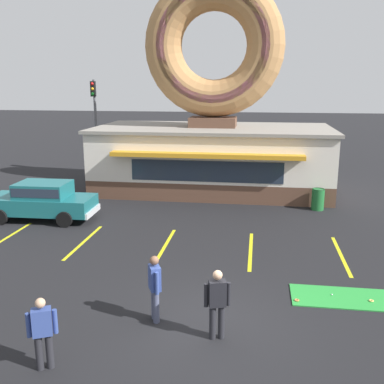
% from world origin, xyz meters
% --- Properties ---
extents(ground_plane, '(160.00, 160.00, 0.00)m').
position_xyz_m(ground_plane, '(0.00, 0.00, 0.00)').
color(ground_plane, black).
extents(donut_shop_building, '(12.30, 6.75, 10.96)m').
position_xyz_m(donut_shop_building, '(-1.31, 13.94, 3.74)').
color(donut_shop_building, brown).
rests_on(donut_shop_building, ground).
extents(putting_mat, '(4.04, 1.28, 0.03)m').
position_xyz_m(putting_mat, '(4.12, 1.83, 0.01)').
color(putting_mat, green).
rests_on(putting_mat, ground).
extents(mini_donut_near_right, '(0.13, 0.13, 0.04)m').
position_xyz_m(mini_donut_near_right, '(2.22, 1.44, 0.05)').
color(mini_donut_near_right, '#D17F47').
rests_on(mini_donut_near_right, putting_mat).
extents(mini_donut_mid_centre, '(0.13, 0.13, 0.04)m').
position_xyz_m(mini_donut_mid_centre, '(4.16, 1.70, 0.05)').
color(mini_donut_mid_centre, '#E5C666').
rests_on(mini_donut_mid_centre, putting_mat).
extents(golf_ball, '(0.04, 0.04, 0.04)m').
position_xyz_m(golf_ball, '(3.19, 1.90, 0.05)').
color(golf_ball, white).
rests_on(golf_ball, putting_mat).
extents(car_teal, '(4.60, 2.07, 1.60)m').
position_xyz_m(car_teal, '(-7.78, 7.37, 0.87)').
color(car_teal, '#196066').
rests_on(car_teal, ground).
extents(pedestrian_blue_sweater_man, '(0.58, 0.33, 1.64)m').
position_xyz_m(pedestrian_blue_sweater_man, '(0.30, -0.58, 0.91)').
color(pedestrian_blue_sweater_man, '#232328').
rests_on(pedestrian_blue_sweater_man, ground).
extents(pedestrian_hooded_kid, '(0.38, 0.55, 1.66)m').
position_xyz_m(pedestrian_hooded_kid, '(-1.24, -0.02, 0.92)').
color(pedestrian_hooded_kid, '#474C66').
rests_on(pedestrian_hooded_kid, ground).
extents(pedestrian_leather_jacket_man, '(0.55, 0.38, 1.54)m').
position_xyz_m(pedestrian_leather_jacket_man, '(-3.01, -2.19, 0.85)').
color(pedestrian_leather_jacket_man, '#232328').
rests_on(pedestrian_leather_jacket_man, ground).
extents(trash_bin, '(0.57, 0.57, 0.97)m').
position_xyz_m(trash_bin, '(3.83, 10.61, 0.50)').
color(trash_bin, '#1E662D').
rests_on(trash_bin, ground).
extents(traffic_light_pole, '(0.28, 0.47, 5.80)m').
position_xyz_m(traffic_light_pole, '(-8.88, 17.02, 3.71)').
color(traffic_light_pole, '#595B60').
rests_on(traffic_light_pole, ground).
extents(parking_stripe_far_left, '(0.12, 3.60, 0.01)m').
position_xyz_m(parking_stripe_far_left, '(-8.06, 5.00, 0.00)').
color(parking_stripe_far_left, yellow).
rests_on(parking_stripe_far_left, ground).
extents(parking_stripe_left, '(0.12, 3.60, 0.01)m').
position_xyz_m(parking_stripe_left, '(-5.06, 5.00, 0.00)').
color(parking_stripe_left, yellow).
rests_on(parking_stripe_left, ground).
extents(parking_stripe_mid_left, '(0.12, 3.60, 0.01)m').
position_xyz_m(parking_stripe_mid_left, '(-2.06, 5.00, 0.00)').
color(parking_stripe_mid_left, yellow).
rests_on(parking_stripe_mid_left, ground).
extents(parking_stripe_centre, '(0.12, 3.60, 0.01)m').
position_xyz_m(parking_stripe_centre, '(0.94, 5.00, 0.00)').
color(parking_stripe_centre, yellow).
rests_on(parking_stripe_centre, ground).
extents(parking_stripe_mid_right, '(0.12, 3.60, 0.01)m').
position_xyz_m(parking_stripe_mid_right, '(3.94, 5.00, 0.00)').
color(parking_stripe_mid_right, yellow).
rests_on(parking_stripe_mid_right, ground).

